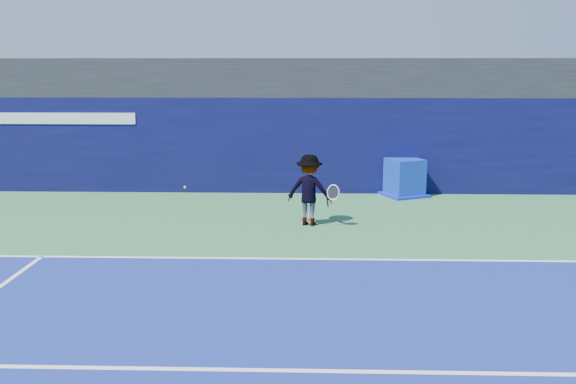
% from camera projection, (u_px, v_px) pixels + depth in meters
% --- Properties ---
extents(ground, '(80.00, 80.00, 0.00)m').
position_uv_depth(ground, '(268.00, 314.00, 10.53)').
color(ground, '#326F40').
rests_on(ground, ground).
extents(baseline, '(24.00, 0.10, 0.01)m').
position_uv_depth(baseline, '(277.00, 259.00, 13.47)').
color(baseline, white).
rests_on(baseline, ground).
extents(service_line, '(24.00, 0.10, 0.01)m').
position_uv_depth(service_line, '(258.00, 370.00, 8.57)').
color(service_line, white).
rests_on(service_line, ground).
extents(stadium_band, '(36.00, 3.00, 1.20)m').
position_uv_depth(stadium_band, '(289.00, 77.00, 21.09)').
color(stadium_band, black).
rests_on(stadium_band, back_wall_assembly).
extents(back_wall_assembly, '(36.00, 1.03, 3.00)m').
position_uv_depth(back_wall_assembly, '(288.00, 144.00, 20.52)').
color(back_wall_assembly, '#0A0B38').
rests_on(back_wall_assembly, ground).
extents(equipment_cart, '(1.59, 1.59, 1.16)m').
position_uv_depth(equipment_cart, '(404.00, 179.00, 19.84)').
color(equipment_cart, '#0C2BAE').
rests_on(equipment_cart, ground).
extents(tennis_player, '(1.40, 0.93, 1.80)m').
position_uv_depth(tennis_player, '(309.00, 190.00, 16.19)').
color(tennis_player, white).
rests_on(tennis_player, ground).
extents(tennis_ball, '(0.06, 0.06, 0.06)m').
position_uv_depth(tennis_ball, '(185.00, 187.00, 14.78)').
color(tennis_ball, '#B9D417').
rests_on(tennis_ball, ground).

